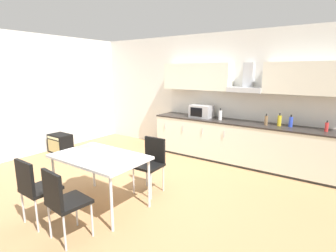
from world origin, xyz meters
The scene contains 18 objects.
ground_plane centered at (0.00, 0.00, -0.01)m, with size 9.33×7.48×0.02m, color #9E754C.
wall_back centered at (0.00, 2.54, 1.37)m, with size 7.46×0.10×2.74m, color silver.
wall_left centered at (-3.16, 0.00, 1.37)m, with size 0.10×5.98×2.74m, color silver.
kitchen_counter centered at (1.02, 2.18, 0.45)m, with size 3.95×0.66×0.89m.
backsplash_tile centered at (1.02, 2.48, 1.17)m, with size 3.93×0.02×0.57m, color silver.
upper_wall_cabinets centered at (1.02, 2.33, 1.78)m, with size 3.93×0.40×0.59m.
microwave centered at (0.08, 2.17, 1.03)m, with size 0.48×0.35×0.28m.
bottle_red centered at (2.52, 2.18, 0.97)m, with size 0.06×0.06×0.19m.
bottle_yellow centered at (1.73, 2.21, 0.99)m, with size 0.07×0.07×0.24m.
bottle_blue centered at (1.93, 2.23, 0.98)m, with size 0.07×0.07×0.23m.
bottle_white centered at (0.56, 2.13, 0.99)m, with size 0.07×0.07×0.25m.
bottle_brown centered at (1.51, 2.15, 0.98)m, with size 0.06×0.06×0.22m.
dining_table centered at (0.01, -0.71, 0.70)m, with size 1.31×0.83×0.75m.
chair_near_left centered at (-0.29, -1.51, 0.53)m, with size 0.41×0.41×0.87m.
chair_near_right centered at (0.30, -1.51, 0.53)m, with size 0.44×0.44×0.87m.
chair_far_right centered at (0.30, 0.08, 0.53)m, with size 0.42×0.42×0.87m.
guitar_amp centered at (-2.76, 0.43, 0.22)m, with size 0.52×0.37×0.44m.
pendant_lamp centered at (0.01, -0.71, 1.77)m, with size 0.32×0.32×0.22m, color silver.
Camera 1 is at (2.81, -3.03, 1.93)m, focal length 28.00 mm.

